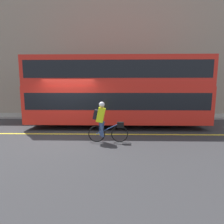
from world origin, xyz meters
TOP-DOWN VIEW (x-y plane):
  - ground_plane at (0.00, 0.00)m, footprint 80.00×80.00m
  - road_center_line at (0.00, -0.08)m, footprint 50.00×0.14m
  - sidewalk_curb at (0.00, 4.63)m, footprint 60.00×1.83m
  - building_facade at (0.00, 5.70)m, footprint 60.00×0.30m
  - bus at (2.30, 1.69)m, footprint 9.19×2.56m
  - cyclist_on_bike at (1.79, -1.21)m, footprint 1.54×0.32m
  - trash_bin at (5.13, 4.54)m, footprint 0.50×0.50m
  - street_sign_post at (7.88, 4.54)m, footprint 0.36×0.09m

SIDE VIEW (x-z plane):
  - ground_plane at x=0.00m, z-range 0.00..0.00m
  - road_center_line at x=0.00m, z-range 0.00..0.01m
  - sidewalk_curb at x=0.00m, z-range 0.00..0.13m
  - trash_bin at x=5.13m, z-range 0.13..1.04m
  - cyclist_on_bike at x=1.79m, z-range 0.07..1.64m
  - street_sign_post at x=7.88m, z-range 0.28..2.83m
  - bus at x=2.30m, z-range 0.21..3.83m
  - building_facade at x=0.00m, z-range 0.00..9.33m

